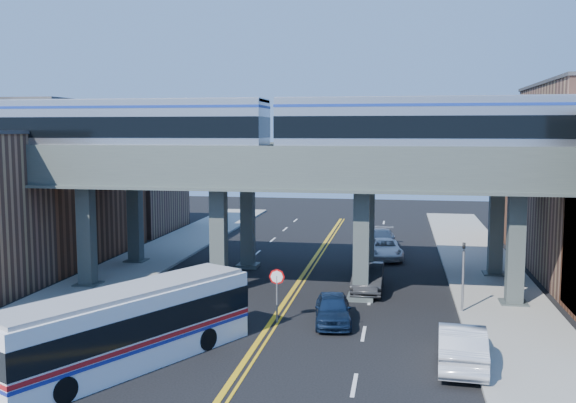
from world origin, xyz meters
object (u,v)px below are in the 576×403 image
object	(u,v)px
car_lane_d	(381,240)
traffic_signal	(463,269)
stop_sign	(277,287)
transit_bus	(128,328)
car_lane_c	(384,249)
car_parked_curb	(462,345)
car_lane_b	(368,278)
transit_train	(427,128)
car_lane_a	(333,309)

from	to	relation	value
car_lane_d	traffic_signal	bearing A→B (deg)	-74.57
stop_sign	transit_bus	xyz separation A→B (m)	(-4.67, -6.54, -0.27)
transit_bus	car_lane_c	bearing A→B (deg)	6.17
transit_bus	car_parked_curb	world-z (taller)	transit_bus
car_lane_b	transit_train	bearing A→B (deg)	-30.22
stop_sign	car_parked_curb	world-z (taller)	stop_sign
stop_sign	car_lane_b	world-z (taller)	stop_sign
car_lane_d	car_lane_a	bearing A→B (deg)	-94.26
car_lane_c	car_parked_curb	size ratio (longest dim) A/B	0.97
transit_train	car_parked_curb	distance (m)	12.67
stop_sign	car_parked_curb	xyz separation A→B (m)	(8.20, -4.33, -0.91)
transit_train	car_lane_d	xyz separation A→B (m)	(-2.70, 15.20, -8.58)
car_parked_curb	car_lane_a	bearing A→B (deg)	-36.96
traffic_signal	car_lane_b	distance (m)	6.38
transit_bus	car_lane_a	distance (m)	10.08
car_lane_a	car_lane_c	xyz separation A→B (m)	(2.03, 16.40, -0.02)
traffic_signal	car_lane_b	xyz separation A→B (m)	(-4.90, 3.80, -1.50)
car_lane_d	car_lane_c	bearing A→B (deg)	-83.70
traffic_signal	car_lane_a	xyz separation A→B (m)	(-6.24, -2.66, -1.58)
car_lane_b	transit_bus	bearing A→B (deg)	-122.72
car_parked_curb	transit_bus	bearing A→B (deg)	12.90
car_lane_d	car_parked_curb	bearing A→B (deg)	-80.46
stop_sign	car_lane_a	bearing A→B (deg)	7.38
car_lane_a	car_lane_b	size ratio (longest dim) A/B	0.87
car_lane_a	car_lane_c	distance (m)	16.53
car_parked_curb	transit_train	bearing A→B (deg)	-79.81
car_lane_c	car_parked_curb	distance (m)	21.37
transit_bus	car_lane_b	xyz separation A→B (m)	(8.67, 13.34, -0.70)
car_lane_c	car_lane_b	bearing A→B (deg)	-101.56
stop_sign	car_lane_c	size ratio (longest dim) A/B	0.53
car_lane_b	car_parked_curb	bearing A→B (deg)	-69.01
stop_sign	car_lane_b	size ratio (longest dim) A/B	0.54
traffic_signal	car_lane_a	bearing A→B (deg)	-156.95
transit_train	stop_sign	bearing A→B (deg)	-144.66
traffic_signal	car_lane_c	world-z (taller)	traffic_signal
car_lane_d	car_lane_b	bearing A→B (deg)	-90.87
transit_train	car_lane_d	world-z (taller)	transit_train
car_lane_b	car_lane_d	size ratio (longest dim) A/B	0.93
stop_sign	traffic_signal	xyz separation A→B (m)	(8.90, 3.00, 0.54)
traffic_signal	stop_sign	bearing A→B (deg)	-161.37
transit_bus	car_lane_c	world-z (taller)	transit_bus
transit_bus	car_lane_c	xyz separation A→B (m)	(9.36, 23.28, -0.80)
transit_bus	transit_train	bearing A→B (deg)	-17.39
transit_train	car_lane_b	xyz separation A→B (m)	(-3.05, 1.80, -8.54)
car_parked_curb	traffic_signal	bearing A→B (deg)	-92.29
car_parked_curb	car_lane_d	bearing A→B (deg)	-77.91
car_lane_c	car_lane_d	bearing A→B (deg)	88.10
car_lane_a	transit_train	bearing A→B (deg)	39.65
stop_sign	car_parked_curb	size ratio (longest dim) A/B	0.51
transit_train	car_lane_a	size ratio (longest dim) A/B	11.65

